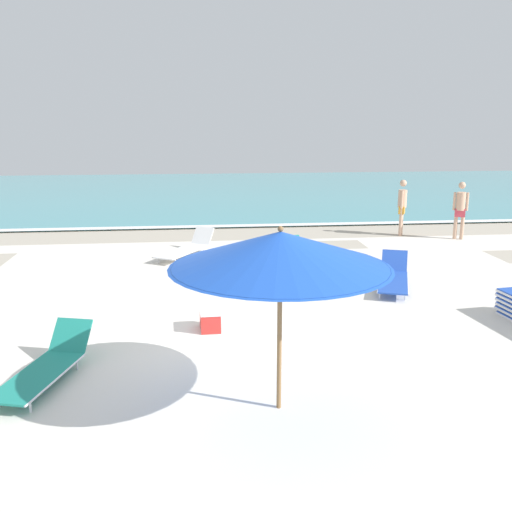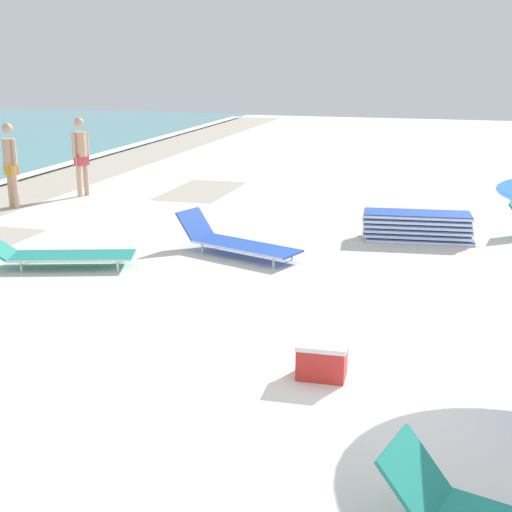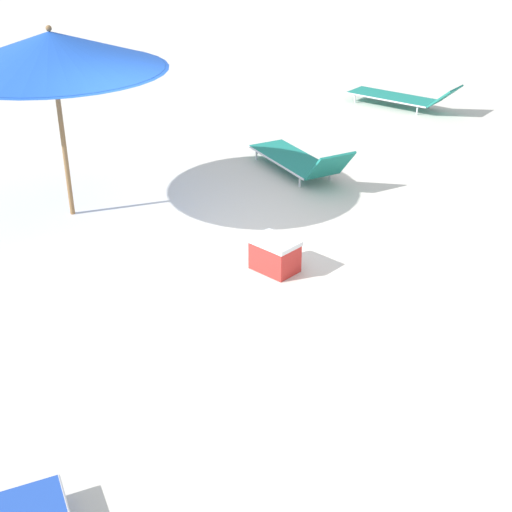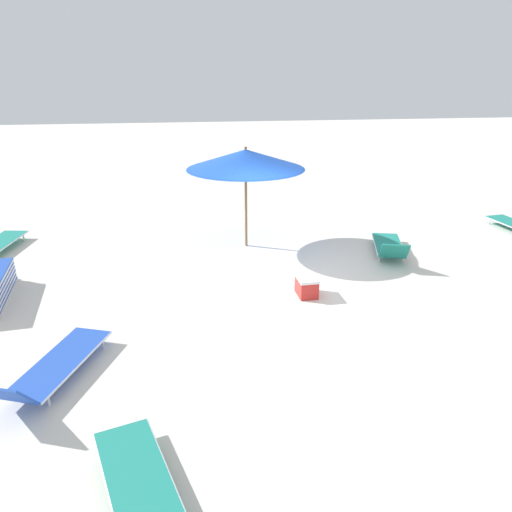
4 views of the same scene
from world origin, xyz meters
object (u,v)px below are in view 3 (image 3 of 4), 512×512
object	(u,v)px
cooler_box	(275,255)
sun_lounger_beside_umbrella	(300,160)
sun_lounger_mid_beach_pair_a	(403,97)
beach_umbrella	(52,51)

from	to	relation	value
cooler_box	sun_lounger_beside_umbrella	bearing A→B (deg)	-55.37
sun_lounger_mid_beach_pair_a	sun_lounger_beside_umbrella	bearing A→B (deg)	6.35
sun_lounger_mid_beach_pair_a	beach_umbrella	bearing A→B (deg)	-8.63
sun_lounger_beside_umbrella	cooler_box	size ratio (longest dim) A/B	4.05
beach_umbrella	cooler_box	bearing A→B (deg)	105.21
sun_lounger_beside_umbrella	beach_umbrella	bearing A→B (deg)	-3.80
sun_lounger_mid_beach_pair_a	cooler_box	distance (m)	6.93
beach_umbrella	cooler_box	world-z (taller)	beach_umbrella
beach_umbrella	sun_lounger_beside_umbrella	xyz separation A→B (m)	(-3.14, 1.11, -1.84)
beach_umbrella	sun_lounger_beside_umbrella	distance (m)	3.80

